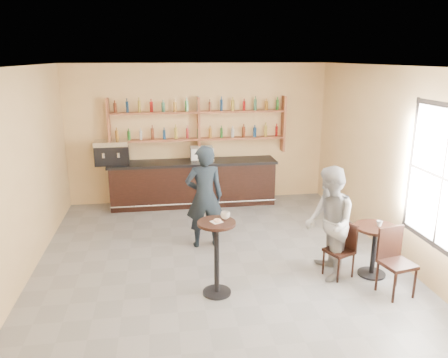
{
  "coord_description": "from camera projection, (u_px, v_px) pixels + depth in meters",
  "views": [
    {
      "loc": [
        -0.9,
        -6.54,
        3.35
      ],
      "look_at": [
        0.2,
        0.8,
        1.25
      ],
      "focal_mm": 35.0,
      "sensor_mm": 36.0,
      "label": 1
    }
  ],
  "objects": [
    {
      "name": "floor",
      "position": [
        219.0,
        265.0,
        7.26
      ],
      "size": [
        7.0,
        7.0,
        0.0
      ],
      "primitive_type": "plane",
      "color": "slate",
      "rests_on": "ground"
    },
    {
      "name": "ceiling",
      "position": [
        219.0,
        66.0,
        6.39
      ],
      "size": [
        7.0,
        7.0,
        0.0
      ],
      "primitive_type": "plane",
      "rotation": [
        3.14,
        0.0,
        0.0
      ],
      "color": "white",
      "rests_on": "wall_back"
    },
    {
      "name": "wall_back",
      "position": [
        198.0,
        134.0,
        10.16
      ],
      "size": [
        7.0,
        0.0,
        7.0
      ],
      "primitive_type": "plane",
      "rotation": [
        1.57,
        0.0,
        0.0
      ],
      "color": "#F0C588",
      "rests_on": "floor"
    },
    {
      "name": "wall_front",
      "position": [
        279.0,
        282.0,
        3.5
      ],
      "size": [
        7.0,
        0.0,
        7.0
      ],
      "primitive_type": "plane",
      "rotation": [
        -1.57,
        0.0,
        0.0
      ],
      "color": "#F0C588",
      "rests_on": "floor"
    },
    {
      "name": "wall_left",
      "position": [
        17.0,
        180.0,
        6.4
      ],
      "size": [
        0.0,
        7.0,
        7.0
      ],
      "primitive_type": "plane",
      "rotation": [
        1.57,
        0.0,
        1.57
      ],
      "color": "#F0C588",
      "rests_on": "floor"
    },
    {
      "name": "wall_right",
      "position": [
        397.0,
        165.0,
        7.26
      ],
      "size": [
        0.0,
        7.0,
        7.0
      ],
      "primitive_type": "plane",
      "rotation": [
        1.57,
        0.0,
        -1.57
      ],
      "color": "#F0C588",
      "rests_on": "floor"
    },
    {
      "name": "window_pane",
      "position": [
        443.0,
        178.0,
        6.09
      ],
      "size": [
        0.0,
        2.0,
        2.0
      ],
      "primitive_type": "plane",
      "rotation": [
        1.57,
        0.0,
        -1.57
      ],
      "color": "white",
      "rests_on": "wall_right"
    },
    {
      "name": "window_frame",
      "position": [
        443.0,
        178.0,
        6.09
      ],
      "size": [
        0.04,
        1.7,
        2.1
      ],
      "primitive_type": null,
      "color": "black",
      "rests_on": "wall_right"
    },
    {
      "name": "shelf_unit",
      "position": [
        199.0,
        126.0,
        9.98
      ],
      "size": [
        4.0,
        0.26,
        1.4
      ],
      "primitive_type": null,
      "color": "brown",
      "rests_on": "wall_back"
    },
    {
      "name": "liquor_bottles",
      "position": [
        199.0,
        118.0,
        9.93
      ],
      "size": [
        3.68,
        0.1,
        1.0
      ],
      "primitive_type": null,
      "color": "#8C5919",
      "rests_on": "shelf_unit"
    },
    {
      "name": "bar_counter",
      "position": [
        193.0,
        183.0,
        10.1
      ],
      "size": [
        3.82,
        0.74,
        1.03
      ],
      "primitive_type": null,
      "color": "black",
      "rests_on": "floor"
    },
    {
      "name": "espresso_machine",
      "position": [
        112.0,
        152.0,
        9.63
      ],
      "size": [
        0.75,
        0.49,
        0.52
      ],
      "primitive_type": null,
      "rotation": [
        0.0,
        0.0,
        0.03
      ],
      "color": "black",
      "rests_on": "bar_counter"
    },
    {
      "name": "pastry_case",
      "position": [
        202.0,
        154.0,
        9.94
      ],
      "size": [
        0.58,
        0.49,
        0.32
      ],
      "primitive_type": null,
      "rotation": [
        0.0,
        0.0,
        0.13
      ],
      "color": "silver",
      "rests_on": "bar_counter"
    },
    {
      "name": "pedestal_table",
      "position": [
        217.0,
        258.0,
        6.24
      ],
      "size": [
        0.68,
        0.68,
        1.12
      ],
      "primitive_type": null,
      "rotation": [
        0.0,
        0.0,
        -0.3
      ],
      "color": "black",
      "rests_on": "floor"
    },
    {
      "name": "napkin",
      "position": [
        217.0,
        222.0,
        6.08
      ],
      "size": [
        0.2,
        0.2,
        0.0
      ],
      "primitive_type": "cube",
      "rotation": [
        0.0,
        0.0,
        0.46
      ],
      "color": "white",
      "rests_on": "pedestal_table"
    },
    {
      "name": "donut",
      "position": [
        217.0,
        221.0,
        6.07
      ],
      "size": [
        0.14,
        0.14,
        0.04
      ],
      "primitive_type": "torus",
      "rotation": [
        0.0,
        0.0,
        0.28
      ],
      "color": "#DF8951",
      "rests_on": "napkin"
    },
    {
      "name": "cup_pedestal",
      "position": [
        225.0,
        215.0,
        6.19
      ],
      "size": [
        0.14,
        0.14,
        0.1
      ],
      "primitive_type": "imported",
      "rotation": [
        0.0,
        0.0,
        -0.07
      ],
      "color": "white",
      "rests_on": "pedestal_table"
    },
    {
      "name": "man_main",
      "position": [
        204.0,
        197.0,
        7.76
      ],
      "size": [
        0.7,
        0.48,
        1.86
      ],
      "primitive_type": "imported",
      "rotation": [
        0.0,
        0.0,
        3.19
      ],
      "color": "black",
      "rests_on": "floor"
    },
    {
      "name": "cafe_table",
      "position": [
        374.0,
        251.0,
        6.82
      ],
      "size": [
        0.86,
        0.86,
        0.82
      ],
      "primitive_type": null,
      "rotation": [
        0.0,
        0.0,
        0.44
      ],
      "color": "black",
      "rests_on": "floor"
    },
    {
      "name": "cup_cafe",
      "position": [
        379.0,
        224.0,
        6.7
      ],
      "size": [
        0.12,
        0.12,
        0.08
      ],
      "primitive_type": "imported",
      "rotation": [
        0.0,
        0.0,
        -0.39
      ],
      "color": "white",
      "rests_on": "cafe_table"
    },
    {
      "name": "chair_west",
      "position": [
        339.0,
        250.0,
        6.78
      ],
      "size": [
        0.49,
        0.49,
        0.87
      ],
      "primitive_type": null,
      "rotation": [
        0.0,
        0.0,
        -1.17
      ],
      "color": "black",
      "rests_on": "floor"
    },
    {
      "name": "chair_south",
      "position": [
        397.0,
        263.0,
        6.23
      ],
      "size": [
        0.5,
        0.5,
        0.98
      ],
      "primitive_type": null,
      "rotation": [
        0.0,
        0.0,
        0.2
      ],
      "color": "black",
      "rests_on": "floor"
    },
    {
      "name": "patron_second",
      "position": [
        329.0,
        223.0,
        6.67
      ],
      "size": [
        0.76,
        0.93,
        1.76
      ],
      "primitive_type": "imported",
      "rotation": [
        0.0,
        0.0,
        -1.69
      ],
      "color": "gray",
      "rests_on": "floor"
    }
  ]
}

